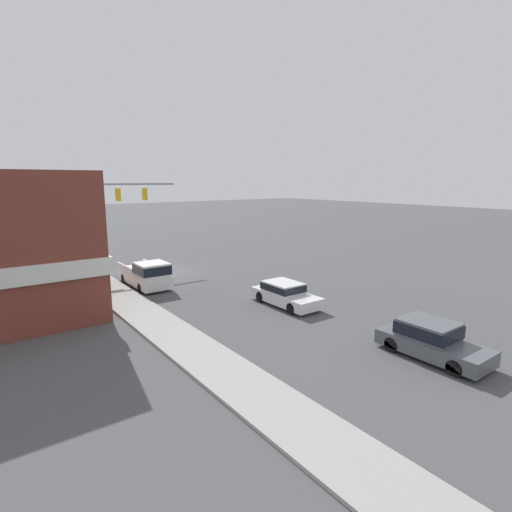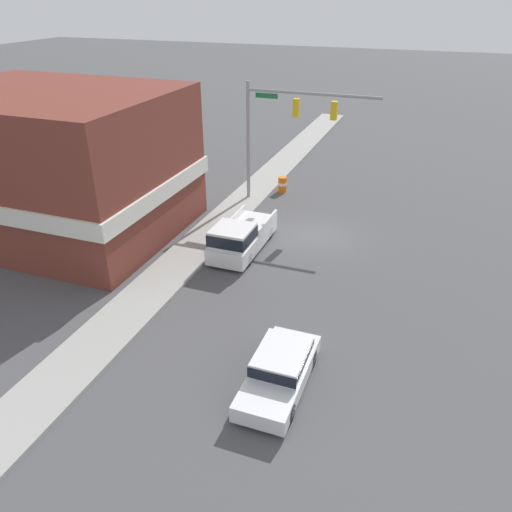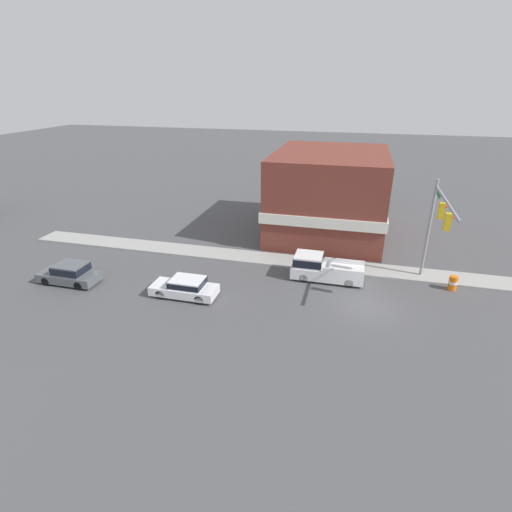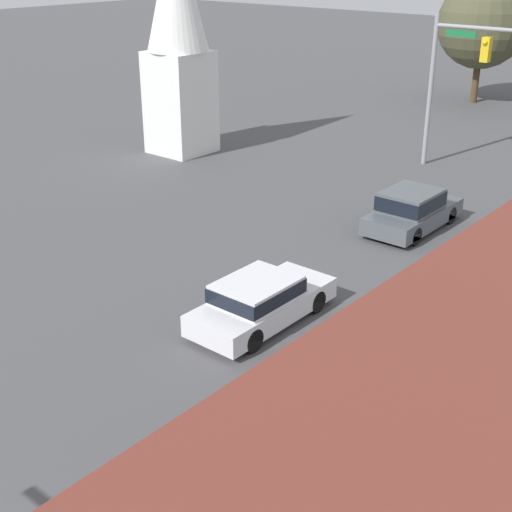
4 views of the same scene
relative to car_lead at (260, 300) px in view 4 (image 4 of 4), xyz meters
The scene contains 5 objects.
far_signal_assembly 17.85m from the car_lead, 97.03° to the left, with size 6.20×0.49×6.92m.
car_lead is the anchor object (origin of this frame).
car_second_ahead 9.10m from the car_lead, 91.62° to the left, with size 1.91×4.46×1.54m.
church_steeple 19.07m from the car_lead, 142.08° to the left, with size 3.00×3.00×11.11m.
backdrop_tree_left_far 33.84m from the car_lead, 104.39° to the left, with size 5.76×5.76×7.97m.
Camera 4 is at (9.40, -1.40, 9.79)m, focal length 50.00 mm.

